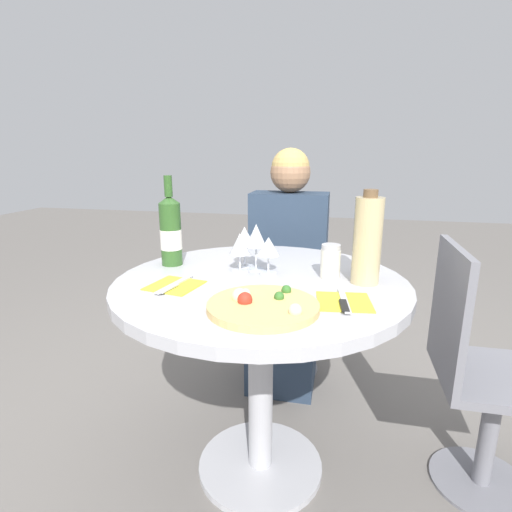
# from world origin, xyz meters

# --- Properties ---
(ground_plane) EXTENTS (12.00, 12.00, 0.00)m
(ground_plane) POSITION_xyz_m (0.00, 0.00, 0.00)
(ground_plane) COLOR slate
(ground_plane) RESTS_ON ground
(dining_table) EXTENTS (0.97, 0.97, 0.75)m
(dining_table) POSITION_xyz_m (0.00, 0.00, 0.61)
(dining_table) COLOR #B2B2B7
(dining_table) RESTS_ON ground_plane
(chair_behind_diner) EXTENTS (0.38, 0.38, 0.88)m
(chair_behind_diner) POSITION_xyz_m (-0.01, 0.80, 0.43)
(chair_behind_diner) COLOR slate
(chair_behind_diner) RESTS_ON ground_plane
(seated_diner) EXTENTS (0.38, 0.41, 1.18)m
(seated_diner) POSITION_xyz_m (-0.01, 0.66, 0.54)
(seated_diner) COLOR #28384C
(seated_diner) RESTS_ON ground_plane
(chair_empty_side) EXTENTS (0.38, 0.38, 0.88)m
(chair_empty_side) POSITION_xyz_m (0.73, 0.10, 0.43)
(chair_empty_side) COLOR slate
(chair_empty_side) RESTS_ON ground_plane
(pizza_large) EXTENTS (0.30, 0.30, 0.05)m
(pizza_large) POSITION_xyz_m (0.06, -0.26, 0.77)
(pizza_large) COLOR #DBB26B
(pizza_large) RESTS_ON dining_table
(wine_bottle) EXTENTS (0.08, 0.08, 0.33)m
(wine_bottle) POSITION_xyz_m (-0.36, 0.11, 0.88)
(wine_bottle) COLOR #2D5623
(wine_bottle) RESTS_ON dining_table
(tall_carafe) EXTENTS (0.09, 0.09, 0.30)m
(tall_carafe) POSITION_xyz_m (0.34, 0.04, 0.90)
(tall_carafe) COLOR tan
(tall_carafe) RESTS_ON dining_table
(sugar_shaker) EXTENTS (0.07, 0.07, 0.11)m
(sugar_shaker) POSITION_xyz_m (0.22, 0.07, 0.81)
(sugar_shaker) COLOR silver
(sugar_shaker) RESTS_ON dining_table
(wine_glass_center) EXTENTS (0.07, 0.07, 0.17)m
(wine_glass_center) POSITION_xyz_m (-0.04, 0.11, 0.88)
(wine_glass_center) COLOR silver
(wine_glass_center) RESTS_ON dining_table
(wine_glass_front_right) EXTENTS (0.08, 0.08, 0.13)m
(wine_glass_front_right) POSITION_xyz_m (0.01, 0.07, 0.85)
(wine_glass_front_right) COLOR silver
(wine_glass_front_right) RESTS_ON dining_table
(wine_glass_front_left) EXTENTS (0.07, 0.07, 0.14)m
(wine_glass_front_left) POSITION_xyz_m (-0.09, 0.07, 0.85)
(wine_glass_front_left) COLOR silver
(wine_glass_front_left) RESTS_ON dining_table
(wine_glass_back_left) EXTENTS (0.08, 0.08, 0.15)m
(wine_glass_back_left) POSITION_xyz_m (-0.09, 0.14, 0.86)
(wine_glass_back_left) COLOR silver
(wine_glass_back_left) RESTS_ON dining_table
(place_setting_left) EXTENTS (0.17, 0.19, 0.01)m
(place_setting_left) POSITION_xyz_m (-0.25, -0.13, 0.76)
(place_setting_left) COLOR yellow
(place_setting_left) RESTS_ON dining_table
(place_setting_right) EXTENTS (0.17, 0.19, 0.01)m
(place_setting_right) POSITION_xyz_m (0.27, -0.16, 0.76)
(place_setting_right) COLOR yellow
(place_setting_right) RESTS_ON dining_table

